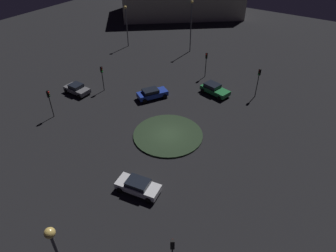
# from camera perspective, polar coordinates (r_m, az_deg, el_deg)

# --- Properties ---
(ground_plane) EXTENTS (117.21, 117.21, 0.00)m
(ground_plane) POSITION_cam_1_polar(r_m,az_deg,el_deg) (35.90, 0.00, -1.78)
(ground_plane) COLOR black
(roundabout_island) EXTENTS (8.31, 8.31, 0.19)m
(roundabout_island) POSITION_cam_1_polar(r_m,az_deg,el_deg) (35.84, 0.00, -1.66)
(roundabout_island) COLOR #263823
(roundabout_island) RESTS_ON ground_plane
(car_green) EXTENTS (4.56, 2.90, 1.47)m
(car_green) POSITION_cam_1_polar(r_m,az_deg,el_deg) (44.25, 8.81, 6.94)
(car_green) COLOR #1E7238
(car_green) RESTS_ON ground_plane
(car_blue) EXTENTS (3.69, 4.54, 1.44)m
(car_blue) POSITION_cam_1_polar(r_m,az_deg,el_deg) (42.72, -3.05, 6.21)
(car_blue) COLOR #1E38A5
(car_blue) RESTS_ON ground_plane
(car_white) EXTENTS (4.48, 2.56, 1.35)m
(car_white) POSITION_cam_1_polar(r_m,az_deg,el_deg) (29.15, -5.71, -11.24)
(car_white) COLOR white
(car_white) RESTS_ON ground_plane
(car_grey) EXTENTS (3.88, 2.11, 1.42)m
(car_grey) POSITION_cam_1_polar(r_m,az_deg,el_deg) (45.86, -16.94, 6.79)
(car_grey) COLOR slate
(car_grey) RESTS_ON ground_plane
(traffic_light_east) EXTENTS (0.39, 0.35, 3.83)m
(traffic_light_east) POSITION_cam_1_polar(r_m,az_deg,el_deg) (44.71, -12.43, 9.69)
(traffic_light_east) COLOR #2D2D2D
(traffic_light_east) RESTS_ON ground_plane
(traffic_light_south) EXTENTS (0.34, 0.38, 4.01)m
(traffic_light_south) POSITION_cam_1_polar(r_m,az_deg,el_deg) (48.08, 7.26, 12.35)
(traffic_light_south) COLOR #2D2D2D
(traffic_light_south) RESTS_ON ground_plane
(traffic_light_northwest) EXTENTS (0.37, 0.40, 3.89)m
(traffic_light_northwest) POSITION_cam_1_polar(r_m,az_deg,el_deg) (22.65, 0.83, -22.41)
(traffic_light_northwest) COLOR #2D2D2D
(traffic_light_northwest) RESTS_ON ground_plane
(traffic_light_east_near) EXTENTS (0.39, 0.35, 3.83)m
(traffic_light_east_near) POSITION_cam_1_polar(r_m,az_deg,el_deg) (40.47, -21.62, 4.90)
(traffic_light_east_near) COLOR #2D2D2D
(traffic_light_east_near) RESTS_ON ground_plane
(traffic_light_south_near) EXTENTS (0.36, 0.39, 4.31)m
(traffic_light_south_near) POSITION_cam_1_polar(r_m,az_deg,el_deg) (43.75, 16.81, 8.84)
(traffic_light_south_near) COLOR #2D2D2D
(traffic_light_south_near) RESTS_ON ground_plane
(streetlamp_southeast) EXTENTS (0.56, 0.56, 7.58)m
(streetlamp_southeast) POSITION_cam_1_polar(r_m,az_deg,el_deg) (59.75, -7.95, 19.45)
(streetlamp_southeast) COLOR #4C4C51
(streetlamp_southeast) RESTS_ON ground_plane
(streetlamp_southeast_near) EXTENTS (0.47, 0.47, 9.13)m
(streetlamp_southeast_near) POSITION_cam_1_polar(r_m,az_deg,el_deg) (56.68, 4.42, 19.19)
(streetlamp_southeast_near) COLOR #4C4C51
(streetlamp_southeast_near) RESTS_ON ground_plane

